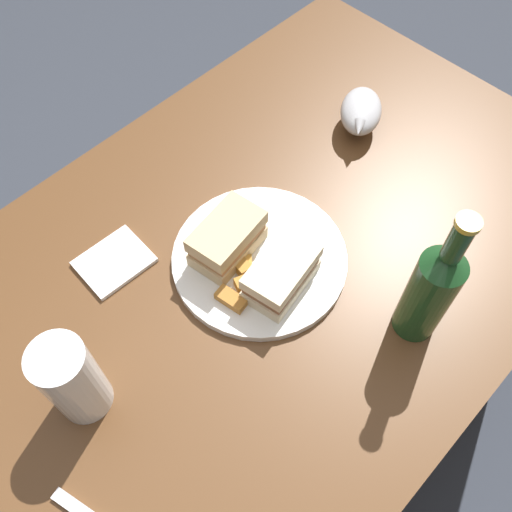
{
  "coord_description": "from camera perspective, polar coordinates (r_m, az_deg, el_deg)",
  "views": [
    {
      "loc": [
        -0.32,
        -0.33,
        1.54
      ],
      "look_at": [
        0.01,
        -0.0,
        0.78
      ],
      "focal_mm": 39.84,
      "sensor_mm": 36.0,
      "label": 1
    }
  ],
  "objects": [
    {
      "name": "potato_wedge_back",
      "position": [
        0.86,
        -2.51,
        -4.34
      ],
      "size": [
        0.03,
        0.05,
        0.02
      ],
      "primitive_type": "cube",
      "rotation": [
        0.0,
        0.0,
        1.73
      ],
      "color": "#AD702D",
      "rests_on": "plate"
    },
    {
      "name": "cider_bottle",
      "position": [
        0.81,
        17.17,
        -3.27
      ],
      "size": [
        0.06,
        0.06,
        0.27
      ],
      "color": "#19421E",
      "rests_on": "dining_table"
    },
    {
      "name": "pint_glass",
      "position": [
        0.8,
        -17.82,
        -11.95
      ],
      "size": [
        0.07,
        0.07,
        0.16
      ],
      "color": "white",
      "rests_on": "dining_table"
    },
    {
      "name": "potato_wedge_right_edge",
      "position": [
        0.87,
        -0.93,
        -2.62
      ],
      "size": [
        0.04,
        0.03,
        0.02
      ],
      "primitive_type": "cube",
      "rotation": [
        0.0,
        0.0,
        5.91
      ],
      "color": "#B77F33",
      "rests_on": "plate"
    },
    {
      "name": "napkin",
      "position": [
        0.94,
        -14.05,
        -0.55
      ],
      "size": [
        0.11,
        0.1,
        0.01
      ],
      "primitive_type": "cube",
      "rotation": [
        0.0,
        0.0,
        -0.05
      ],
      "color": "white",
      "rests_on": "dining_table"
    },
    {
      "name": "potato_wedge_left_edge",
      "position": [
        0.89,
        -1.78,
        -0.67
      ],
      "size": [
        0.03,
        0.05,
        0.02
      ],
      "primitive_type": "cube",
      "rotation": [
        0.0,
        0.0,
        1.43
      ],
      "color": "#B77F33",
      "rests_on": "plate"
    },
    {
      "name": "ground_plane",
      "position": [
        1.61,
        -0.31,
        -14.92
      ],
      "size": [
        6.0,
        6.0,
        0.0
      ],
      "primitive_type": "plane",
      "color": "#333842"
    },
    {
      "name": "sandwich_half_left",
      "position": [
        0.89,
        -2.9,
        1.75
      ],
      "size": [
        0.13,
        0.09,
        0.07
      ],
      "color": "#CCB284",
      "rests_on": "plate"
    },
    {
      "name": "sandwich_half_right",
      "position": [
        0.86,
        2.55,
        -1.79
      ],
      "size": [
        0.13,
        0.09,
        0.06
      ],
      "color": "beige",
      "rests_on": "plate"
    },
    {
      "name": "plate",
      "position": [
        0.91,
        0.53,
        -0.43
      ],
      "size": [
        0.28,
        0.28,
        0.01
      ],
      "primitive_type": "cylinder",
      "color": "white",
      "rests_on": "dining_table"
    },
    {
      "name": "gravy_boat",
      "position": [
        1.09,
        10.49,
        14.06
      ],
      "size": [
        0.14,
        0.13,
        0.07
      ],
      "color": "#B7B7BC",
      "rests_on": "dining_table"
    },
    {
      "name": "potato_wedge_front",
      "position": [
        0.9,
        -2.77,
        -0.5
      ],
      "size": [
        0.05,
        0.03,
        0.02
      ],
      "primitive_type": "cube",
      "rotation": [
        0.0,
        0.0,
        0.03
      ],
      "color": "#AD702D",
      "rests_on": "plate"
    },
    {
      "name": "dining_table",
      "position": [
        1.25,
        -0.39,
        -10.0
      ],
      "size": [
        1.28,
        0.78,
        0.75
      ],
      "primitive_type": "cube",
      "color": "brown",
      "rests_on": "ground"
    },
    {
      "name": "potato_wedge_middle",
      "position": [
        0.89,
        -2.02,
        -0.67
      ],
      "size": [
        0.05,
        0.05,
        0.01
      ],
      "primitive_type": "cube",
      "rotation": [
        0.0,
        0.0,
        2.37
      ],
      "color": "gold",
      "rests_on": "plate"
    }
  ]
}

